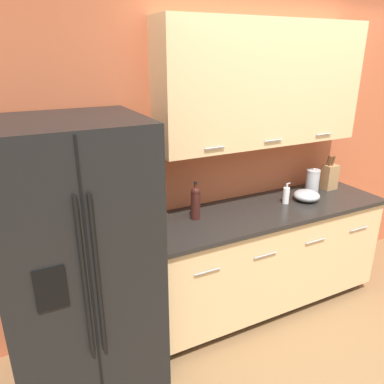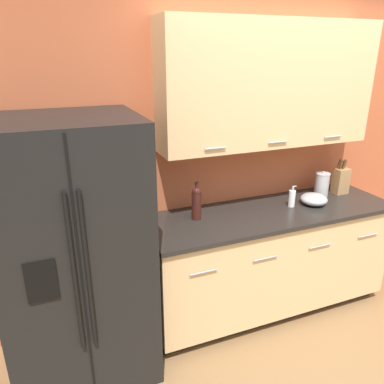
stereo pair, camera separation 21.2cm
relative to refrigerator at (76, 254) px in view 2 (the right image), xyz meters
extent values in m
cube|color=#BC5B38|center=(1.77, 0.42, 0.42)|extent=(10.00, 0.05, 2.60)
cube|color=#E0B77F|center=(1.52, 0.23, 0.99)|extent=(1.72, 0.32, 0.92)
cylinder|color=#99999E|center=(1.01, 0.06, 0.59)|extent=(0.16, 0.01, 0.01)
cylinder|color=#99999E|center=(1.52, 0.06, 0.59)|extent=(0.16, 0.01, 0.01)
cylinder|color=#99999E|center=(2.04, 0.06, 0.59)|extent=(0.16, 0.01, 0.01)
cube|color=black|center=(1.52, 0.11, -0.84)|extent=(1.99, 0.54, 0.09)
cube|color=#E0B77F|center=(1.52, 0.07, -0.39)|extent=(2.03, 0.62, 0.79)
cube|color=black|center=(1.52, 0.06, 0.02)|extent=(2.06, 0.64, 0.03)
cylinder|color=#99999E|center=(0.79, -0.25, -0.18)|extent=(0.20, 0.01, 0.01)
cylinder|color=#99999E|center=(1.28, -0.25, -0.18)|extent=(0.20, 0.01, 0.01)
cylinder|color=#99999E|center=(1.77, -0.25, -0.18)|extent=(0.20, 0.01, 0.01)
cylinder|color=#99999E|center=(2.26, -0.25, -0.18)|extent=(0.20, 0.01, 0.01)
cube|color=black|center=(0.00, 0.00, 0.00)|extent=(0.90, 0.77, 1.76)
cube|color=black|center=(0.00, -0.39, 0.00)|extent=(0.01, 0.01, 1.73)
cylinder|color=black|center=(-0.03, -0.40, 0.09)|extent=(0.02, 0.02, 0.97)
cylinder|color=black|center=(0.04, -0.40, 0.09)|extent=(0.02, 0.02, 0.97)
cube|color=black|center=(-0.20, -0.39, 0.09)|extent=(0.16, 0.01, 0.24)
cube|color=#A87A4C|center=(2.30, 0.18, 0.15)|extent=(0.12, 0.10, 0.23)
cylinder|color=brown|center=(2.27, 0.19, 0.31)|extent=(0.02, 0.04, 0.09)
cylinder|color=brown|center=(2.27, 0.16, 0.31)|extent=(0.02, 0.04, 0.09)
cylinder|color=brown|center=(2.30, 0.19, 0.30)|extent=(0.02, 0.04, 0.08)
cylinder|color=brown|center=(2.30, 0.16, 0.31)|extent=(0.02, 0.04, 0.09)
cylinder|color=brown|center=(2.34, 0.19, 0.30)|extent=(0.02, 0.03, 0.07)
cylinder|color=#3D1914|center=(0.90, 0.14, 0.14)|extent=(0.07, 0.07, 0.21)
sphere|color=#3D1914|center=(0.90, 0.14, 0.26)|extent=(0.07, 0.07, 0.07)
cylinder|color=#3D1914|center=(0.90, 0.14, 0.28)|extent=(0.02, 0.02, 0.07)
cylinder|color=black|center=(0.90, 0.14, 0.32)|extent=(0.03, 0.03, 0.02)
cylinder|color=white|center=(1.72, 0.08, 0.11)|extent=(0.05, 0.05, 0.14)
cylinder|color=#B2B2B5|center=(1.72, 0.08, 0.19)|extent=(0.02, 0.02, 0.04)
cylinder|color=#B2B2B5|center=(1.73, 0.08, 0.21)|extent=(0.03, 0.01, 0.01)
cylinder|color=#B7B7BA|center=(2.10, 0.19, 0.13)|extent=(0.12, 0.12, 0.20)
cylinder|color=#B7B7BA|center=(2.10, 0.19, 0.24)|extent=(0.12, 0.12, 0.01)
sphere|color=#B7B7BA|center=(2.10, 0.19, 0.25)|extent=(0.02, 0.02, 0.02)
ellipsoid|color=#A3A3A5|center=(1.91, 0.05, 0.08)|extent=(0.22, 0.22, 0.09)
camera|label=1|loc=(-0.28, -2.15, 1.22)|focal=35.00mm
camera|label=2|loc=(-0.09, -2.24, 1.22)|focal=35.00mm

